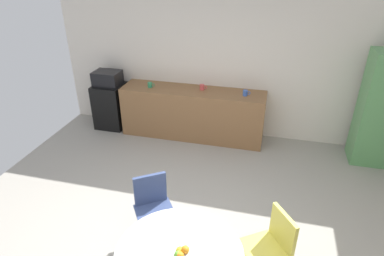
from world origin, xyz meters
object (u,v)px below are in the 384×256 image
Objects in this scene: chair_navy at (153,202)px; chair_yellow at (274,241)px; mug_white at (245,93)px; microwave at (107,78)px; fruit_bowl at (181,256)px; mini_fridge at (111,106)px; locker_cabinet at (381,110)px; mug_red at (202,87)px; mug_green at (150,85)px.

chair_navy is 1.00× the size of chair_yellow.
mug_white reaches higher than chair_navy.
fruit_bowl is at bearing -55.08° from microwave.
microwave reaches higher than mug_white.
mini_fridge is 1.77× the size of microwave.
chair_navy is at bearing -106.59° from mug_white.
chair_yellow is at bearing -118.68° from locker_cabinet.
mug_red reaches higher than chair_yellow.
mini_fridge is 2.61m from mug_white.
mug_red is at bearing 99.80° from fruit_bowl.
mini_fridge is 1.01m from mug_green.
fruit_bowl is at bearing -55.08° from mini_fridge.
mug_red is (0.93, 0.12, 0.00)m from mug_green.
mug_red is at bearing 176.76° from locker_cabinet.
mini_fridge is at bearing -178.06° from mug_red.
locker_cabinet is at bearing 61.32° from chair_yellow.
locker_cabinet reaches higher than mini_fridge.
fruit_bowl is (-2.24, -3.33, -0.11)m from locker_cabinet.
mini_fridge is 1.87m from mug_red.
locker_cabinet is 14.03× the size of mug_red.
microwave is at bearing 125.31° from chair_navy.
locker_cabinet reaches higher than fruit_bowl.
locker_cabinet reaches higher than chair_yellow.
fruit_bowl is at bearing -80.20° from mug_red.
locker_cabinet is 4.01m from fruit_bowl.
mini_fridge is 4.22m from chair_yellow.
mug_white is (2.56, -0.02, -0.03)m from microwave.
mug_green is (-1.70, -0.03, 0.00)m from mug_white.
microwave is at bearing 124.92° from fruit_bowl.
locker_cabinet reaches higher than mug_red.
mug_green reaches higher than chair_yellow.
chair_yellow is (-1.47, -2.69, -0.38)m from locker_cabinet.
microwave is 2.01× the size of fruit_bowl.
fruit_bowl is 3.41m from mug_white.
microwave reaches higher than mug_red.
fruit_bowl is (-0.76, -0.63, 0.28)m from chair_yellow.
mini_fridge is at bearing 125.31° from chair_navy.
chair_navy is at bearing 123.76° from fruit_bowl.
chair_yellow is 3.60m from mug_green.
locker_cabinet is 14.03× the size of mug_green.
mug_white is at bearing -6.22° from mug_red.
mug_red is (-0.60, 3.49, 0.15)m from fruit_bowl.
mug_green is at bearing 130.01° from chair_yellow.
fruit_bowl reaches higher than chair_yellow.
mini_fridge is 1.03× the size of chair_navy.
mug_white is at bearing 177.87° from locker_cabinet.
chair_yellow is at bearing -77.74° from mug_white.
microwave is 0.27× the size of locker_cabinet.
locker_cabinet is 2.08m from mug_white.
mug_white reaches higher than fruit_bowl.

